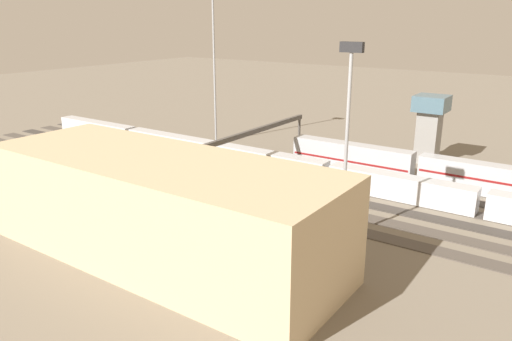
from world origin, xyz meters
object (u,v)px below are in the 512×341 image
at_px(signal_gantry, 258,135).
at_px(train_on_track_0, 416,168).
at_px(maintenance_shed, 161,209).
at_px(train_on_track_5, 217,183).
at_px(train_on_track_2, 269,162).
at_px(light_mast_1, 348,117).
at_px(light_mast_0, 214,52).
at_px(control_tower, 429,124).

bearing_deg(signal_gantry, train_on_track_0, -152.94).
bearing_deg(maintenance_shed, train_on_track_0, -109.47).
relative_size(train_on_track_5, maintenance_shed, 0.23).
relative_size(signal_gantry, maintenance_shed, 0.68).
bearing_deg(train_on_track_2, maintenance_shed, 102.54).
height_order(light_mast_1, signal_gantry, light_mast_1).
relative_size(light_mast_0, signal_gantry, 1.08).
bearing_deg(train_on_track_5, train_on_track_0, -133.56).
bearing_deg(signal_gantry, light_mast_0, -34.67).
bearing_deg(train_on_track_2, train_on_track_0, -157.08).
bearing_deg(light_mast_1, train_on_track_0, -90.94).
relative_size(train_on_track_0, maintenance_shed, 1.07).
distance_m(train_on_track_0, light_mast_1, 31.44).
xyz_separation_m(train_on_track_5, control_tower, (-21.54, -38.53, 5.54)).
bearing_deg(control_tower, signal_gantry, 49.50).
distance_m(train_on_track_5, signal_gantry, 13.63).
distance_m(train_on_track_2, light_mast_1, 32.75).
bearing_deg(light_mast_0, train_on_track_5, 129.35).
relative_size(light_mast_1, maintenance_shed, 0.56).
bearing_deg(light_mast_0, train_on_track_0, 176.60).
bearing_deg(train_on_track_2, light_mast_0, -29.14).
height_order(train_on_track_2, light_mast_0, light_mast_0).
xyz_separation_m(signal_gantry, control_tower, (-22.23, -26.03, 0.14)).
bearing_deg(signal_gantry, light_mast_1, 146.35).
relative_size(train_on_track_0, train_on_track_2, 0.39).
height_order(train_on_track_5, light_mast_1, light_mast_1).
xyz_separation_m(train_on_track_5, maintenance_shed, (-7.89, 19.92, 3.93)).
height_order(light_mast_1, maintenance_shed, light_mast_1).
bearing_deg(light_mast_1, signal_gantry, -33.65).
bearing_deg(train_on_track_0, light_mast_0, -3.40).
bearing_deg(maintenance_shed, light_mast_0, -57.26).
xyz_separation_m(train_on_track_0, light_mast_0, (46.54, -2.77, 17.47)).
height_order(light_mast_0, maintenance_shed, light_mast_0).
height_order(train_on_track_5, maintenance_shed, maintenance_shed).
distance_m(train_on_track_5, control_tower, 44.49).
height_order(train_on_track_0, light_mast_0, light_mast_0).
bearing_deg(signal_gantry, train_on_track_2, -108.19).
xyz_separation_m(train_on_track_0, signal_gantry, (24.47, 12.50, 4.95)).
relative_size(train_on_track_2, light_mast_0, 3.71).
height_order(train_on_track_5, train_on_track_2, train_on_track_5).
xyz_separation_m(train_on_track_5, light_mast_1, (-23.31, 3.48, 13.78)).
bearing_deg(control_tower, light_mast_0, 13.66).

